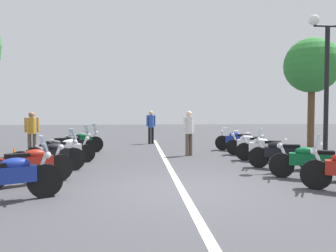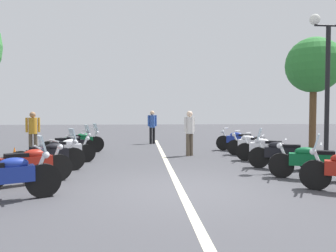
# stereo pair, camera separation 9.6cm
# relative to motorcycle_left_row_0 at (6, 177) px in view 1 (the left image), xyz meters

# --- Properties ---
(ground_plane) EXTENTS (80.00, 80.00, 0.00)m
(ground_plane) POSITION_rel_motorcycle_left_row_0_xyz_m (0.69, -3.34, -0.47)
(ground_plane) COLOR #424247
(lane_centre_stripe) EXTENTS (17.56, 0.16, 0.01)m
(lane_centre_stripe) POSITION_rel_motorcycle_left_row_0_xyz_m (4.41, -3.34, -0.47)
(lane_centre_stripe) COLOR beige
(lane_centre_stripe) RESTS_ON ground_plane
(motorcycle_left_row_0) EXTENTS (1.10, 1.90, 1.22)m
(motorcycle_left_row_0) POSITION_rel_motorcycle_left_row_0_xyz_m (0.00, 0.00, 0.00)
(motorcycle_left_row_0) COLOR black
(motorcycle_left_row_0) RESTS_ON ground_plane
(motorcycle_left_row_1) EXTENTS (1.28, 1.82, 1.01)m
(motorcycle_left_row_1) POSITION_rel_motorcycle_left_row_0_xyz_m (1.44, 0.10, -0.01)
(motorcycle_left_row_1) COLOR black
(motorcycle_left_row_1) RESTS_ON ground_plane
(motorcycle_left_row_2) EXTENTS (1.21, 1.84, 1.22)m
(motorcycle_left_row_2) POSITION_rel_motorcycle_left_row_0_xyz_m (2.90, 0.04, -0.00)
(motorcycle_left_row_2) COLOR black
(motorcycle_left_row_2) RESTS_ON ground_plane
(motorcycle_left_row_3) EXTENTS (0.98, 1.89, 0.98)m
(motorcycle_left_row_3) POSITION_rel_motorcycle_left_row_0_xyz_m (4.52, -0.02, -0.03)
(motorcycle_left_row_3) COLOR black
(motorcycle_left_row_3) RESTS_ON ground_plane
(motorcycle_left_row_4) EXTENTS (1.09, 1.94, 1.22)m
(motorcycle_left_row_4) POSITION_rel_motorcycle_left_row_0_xyz_m (5.89, 0.17, -0.00)
(motorcycle_left_row_4) COLOR black
(motorcycle_left_row_4) RESTS_ON ground_plane
(motorcycle_left_row_5) EXTENTS (1.07, 1.96, 1.23)m
(motorcycle_left_row_5) POSITION_rel_motorcycle_left_row_0_xyz_m (7.25, 0.05, 0.00)
(motorcycle_left_row_5) COLOR black
(motorcycle_left_row_5) RESTS_ON ground_plane
(motorcycle_right_row_1) EXTENTS (1.10, 1.99, 0.99)m
(motorcycle_right_row_1) POSITION_rel_motorcycle_left_row_0_xyz_m (1.46, -6.74, -0.02)
(motorcycle_right_row_1) COLOR black
(motorcycle_right_row_1) RESTS_ON ground_plane
(motorcycle_right_row_2) EXTENTS (1.09, 1.86, 1.20)m
(motorcycle_right_row_2) POSITION_rel_motorcycle_left_row_0_xyz_m (2.93, -6.63, -0.01)
(motorcycle_right_row_2) COLOR black
(motorcycle_right_row_2) RESTS_ON ground_plane
(motorcycle_right_row_3) EXTENTS (1.26, 1.82, 0.99)m
(motorcycle_right_row_3) POSITION_rel_motorcycle_left_row_0_xyz_m (4.31, -6.69, -0.02)
(motorcycle_right_row_3) COLOR black
(motorcycle_right_row_3) RESTS_ON ground_plane
(motorcycle_right_row_4) EXTENTS (1.27, 1.71, 0.98)m
(motorcycle_right_row_4) POSITION_rel_motorcycle_left_row_0_xyz_m (5.81, -6.72, -0.03)
(motorcycle_right_row_4) COLOR black
(motorcycle_right_row_4) RESTS_ON ground_plane
(motorcycle_right_row_5) EXTENTS (1.34, 1.85, 1.01)m
(motorcycle_right_row_5) POSITION_rel_motorcycle_left_row_0_xyz_m (7.36, -6.72, -0.01)
(motorcycle_right_row_5) COLOR black
(motorcycle_right_row_5) RESTS_ON ground_plane
(street_lamp_twin_globe) EXTENTS (0.32, 1.22, 4.70)m
(street_lamp_twin_globe) POSITION_rel_motorcycle_left_row_0_xyz_m (3.44, -8.28, 2.75)
(street_lamp_twin_globe) COLOR black
(street_lamp_twin_globe) RESTS_ON ground_plane
(traffic_cone_2) EXTENTS (0.36, 0.36, 0.61)m
(traffic_cone_2) POSITION_rel_motorcycle_left_row_0_xyz_m (4.07, 1.42, -0.18)
(traffic_cone_2) COLOR orange
(traffic_cone_2) RESTS_ON ground_plane
(bystander_0) EXTENTS (0.32, 0.50, 1.78)m
(bystander_0) POSITION_rel_motorcycle_left_row_0_xyz_m (11.05, -3.05, 0.58)
(bystander_0) COLOR black
(bystander_0) RESTS_ON ground_plane
(bystander_1) EXTENTS (0.34, 0.45, 1.74)m
(bystander_1) POSITION_rel_motorcycle_left_row_0_xyz_m (6.09, -4.35, 0.55)
(bystander_1) COLOR brown
(bystander_1) RESTS_ON ground_plane
(bystander_2) EXTENTS (0.32, 0.51, 1.71)m
(bystander_2) POSITION_rel_motorcycle_left_row_0_xyz_m (6.71, 1.74, 0.53)
(bystander_2) COLOR brown
(bystander_2) RESTS_ON ground_plane
(roadside_tree_1) EXTENTS (2.63, 2.63, 5.28)m
(roadside_tree_1) POSITION_rel_motorcycle_left_row_0_xyz_m (8.63, -10.73, 3.45)
(roadside_tree_1) COLOR brown
(roadside_tree_1) RESTS_ON ground_plane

